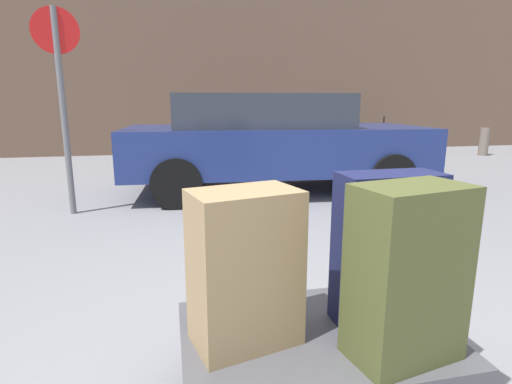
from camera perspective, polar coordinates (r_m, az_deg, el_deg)
luggage_cart at (r=1.86m, az=8.42°, el=-20.94°), size 1.13×0.76×0.34m
suitcase_navy_center at (r=1.83m, az=17.98°, el=-7.78°), size 0.43×0.21×0.67m
suitcase_tan_rear_left at (r=1.61m, az=-1.59°, el=-10.75°), size 0.46×0.35×0.63m
suitcase_olive_front_left at (r=1.61m, az=20.64°, el=-10.78°), size 0.45×0.32×0.67m
parked_car at (r=5.97m, az=2.24°, el=7.35°), size 4.42×2.17×1.42m
bicycle_leaning at (r=11.30m, az=15.30°, el=7.34°), size 1.68×0.63×0.96m
bollard_kerb_near at (r=9.36m, az=8.13°, el=6.53°), size 0.23×0.23×0.69m
bollard_kerb_mid at (r=9.97m, az=16.15°, el=6.52°), size 0.23×0.23×0.69m
bollard_kerb_far at (r=10.64m, az=22.33°, el=6.43°), size 0.23×0.23×0.69m
bollard_corner at (r=11.75m, az=29.65°, el=6.22°), size 0.23×0.23×0.69m
no_parking_sign at (r=5.15m, az=-25.92°, el=12.90°), size 0.50×0.10×2.32m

